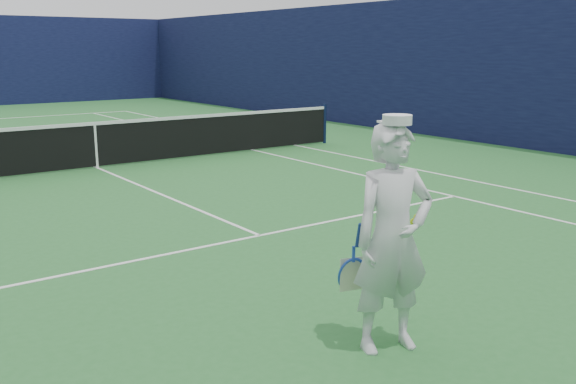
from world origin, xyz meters
The scene contains 5 objects.
ground centered at (0.00, 0.00, 0.00)m, with size 80.00×80.00×0.00m, color #27672D.
court_markings centered at (0.00, 0.00, 0.00)m, with size 11.03×23.83×0.01m.
windscreen_fence centered at (0.00, 0.00, 2.00)m, with size 20.12×36.12×4.00m.
tennis_net centered at (0.00, 0.00, 0.55)m, with size 12.88×0.09×1.07m.
tennis_player centered at (-0.97, -9.90, 0.99)m, with size 0.82×0.68×2.03m.
Camera 1 is at (-4.73, -13.57, 2.56)m, focal length 40.00 mm.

